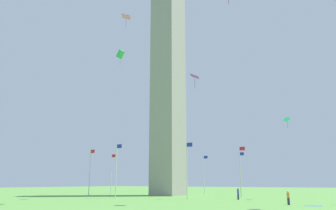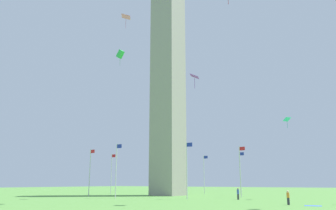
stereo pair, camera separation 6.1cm
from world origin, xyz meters
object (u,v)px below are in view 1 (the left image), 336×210
flagpole_n (240,169)px  flagpole_w (116,168)px  flagpole_se (156,173)px  picnic_blanket_near_first_person (313,206)px  kite_purple_diamond (195,77)px  kite_pink_diamond (126,17)px  flagpole_sw (90,170)px  person_orange_shirt (288,198)px  obelisk_monument (168,74)px  person_blue_shirt (238,194)px  flagpole_ne (240,171)px  flagpole_nw (187,168)px  kite_green_box (120,54)px  kite_cyan_diamond (287,120)px  flagpole_s (112,172)px  flagpole_e (204,172)px

flagpole_n → flagpole_w: size_ratio=1.00×
flagpole_se → picnic_blanket_near_first_person: bearing=-33.6°
kite_purple_diamond → kite_pink_diamond: bearing=-164.2°
flagpole_sw → person_orange_shirt: size_ratio=5.44×
obelisk_monument → person_blue_shirt: 31.41m
flagpole_ne → flagpole_sw: 30.79m
obelisk_monument → person_blue_shirt: obelisk_monument is taller
flagpole_nw → flagpole_w: bearing=-157.5°
kite_pink_diamond → kite_green_box: (-8.98, 8.97, -0.74)m
kite_cyan_diamond → flagpole_s: bearing=176.7°
flagpole_nw → kite_cyan_diamond: 17.94m
kite_cyan_diamond → kite_green_box: (-24.21, -13.56, 12.09)m
flagpole_n → flagpole_e: (-15.40, 15.40, 0.00)m
flagpole_w → flagpole_nw: (10.89, 4.51, 0.00)m
person_blue_shirt → kite_green_box: bearing=29.2°
flagpole_w → flagpole_e: bearing=90.0°
flagpole_nw → kite_pink_diamond: bearing=-95.9°
obelisk_monument → person_orange_shirt: bearing=-30.7°
flagpole_w → kite_cyan_diamond: 28.95m
flagpole_ne → person_blue_shirt: bearing=-69.1°
flagpole_w → flagpole_nw: bearing=22.5°
flagpole_ne → flagpole_nw: (-0.00, -21.77, 0.00)m
flagpole_s → flagpole_w: 21.77m
flagpole_w → kite_pink_diamond: kite_pink_diamond is taller
flagpole_sw → kite_green_box: size_ratio=3.04×
flagpole_w → kite_cyan_diamond: bearing=27.9°
flagpole_se → kite_cyan_diamond: 38.70m
flagpole_se → flagpole_nw: same height
flagpole_n → obelisk_monument: bearing=180.0°
kite_pink_diamond → kite_purple_diamond: 13.79m
flagpole_sw → picnic_blanket_near_first_person: (41.36, -5.72, -4.83)m
flagpole_ne → person_blue_shirt: flagpole_ne is taller
flagpole_ne → picnic_blanket_near_first_person: (19.59, -27.49, -4.83)m
flagpole_w → kite_cyan_diamond: (24.68, 13.08, 7.62)m
kite_cyan_diamond → picnic_blanket_near_first_person: size_ratio=0.96×
flagpole_e → kite_pink_diamond: bearing=-76.8°
person_blue_shirt → kite_pink_diamond: kite_pink_diamond is taller
flagpole_se → kite_cyan_diamond: (35.57, -13.20, 7.62)m
flagpole_e → flagpole_nw: size_ratio=1.00×
obelisk_monument → flagpole_w: (0.05, -15.40, -20.31)m
flagpole_s → kite_purple_diamond: kite_purple_diamond is taller
flagpole_n → flagpole_nw: size_ratio=1.00×
flagpole_e → kite_green_box: kite_green_box is taller
flagpole_nw → person_orange_shirt: 18.28m
obelisk_monument → flagpole_nw: bearing=-44.9°
picnic_blanket_near_first_person → kite_cyan_diamond: bearing=112.1°
flagpole_n → flagpole_sw: (-26.28, -10.89, 0.00)m
flagpole_sw → person_orange_shirt: 39.30m
flagpole_n → kite_pink_diamond: kite_pink_diamond is taller
flagpole_se → flagpole_w: bearing=-67.5°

